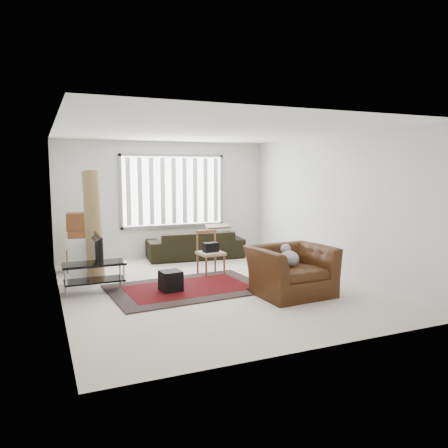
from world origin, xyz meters
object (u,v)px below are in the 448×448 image
Objects in this scene: armchair at (291,267)px; moving_boxes at (79,244)px; side_chair at (210,251)px; sofa at (195,240)px; tv_stand at (94,271)px.

moving_boxes is at bearing 130.86° from armchair.
sofa is at bearing 75.95° from side_chair.
moving_boxes reaches higher than tv_stand.
side_chair is (2.32, -1.35, -0.08)m from moving_boxes.
sofa is 1.69× the size of armchair.
side_chair is at bearing 86.03° from sofa.
moving_boxes is 2.61m from sofa.
moving_boxes is 0.92× the size of armchair.
moving_boxes is 2.69m from side_chair.
sofa is (2.59, 0.29, -0.13)m from moving_boxes.
tv_stand is at bearing 44.26° from sofa.
sofa is at bearing 38.99° from tv_stand.
tv_stand is 0.78× the size of armchair.
armchair is (0.46, -3.44, 0.04)m from sofa.
side_chair is at bearing 9.98° from tv_stand.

